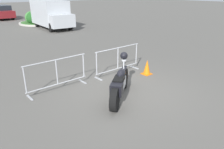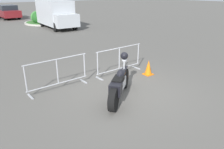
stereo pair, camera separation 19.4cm
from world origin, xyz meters
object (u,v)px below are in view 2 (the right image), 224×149
object	(u,v)px
parked_car_maroon	(8,12)
traffic_cone	(148,68)
motorcycle	(120,83)
crowd_barrier_far	(119,60)
delivery_van	(56,13)
crowd_barrier_near	(58,74)

from	to	relation	value
parked_car_maroon	traffic_cone	bearing A→B (deg)	178.89
motorcycle	crowd_barrier_far	bearing A→B (deg)	12.20
crowd_barrier_far	delivery_van	bearing A→B (deg)	79.13
traffic_cone	crowd_barrier_near	bearing A→B (deg)	167.13
delivery_van	crowd_barrier_far	bearing A→B (deg)	-10.34
motorcycle	traffic_cone	xyz separation A→B (m)	(2.14, 0.93, -0.20)
crowd_barrier_near	parked_car_maroon	bearing A→B (deg)	82.44
crowd_barrier_near	crowd_barrier_far	bearing A→B (deg)	0.00
crowd_barrier_near	traffic_cone	world-z (taller)	crowd_barrier_near
crowd_barrier_far	delivery_van	world-z (taller)	delivery_van
crowd_barrier_near	traffic_cone	distance (m)	3.53
traffic_cone	motorcycle	bearing A→B (deg)	-156.57
delivery_van	traffic_cone	xyz separation A→B (m)	(-1.50, -13.03, -0.95)
crowd_barrier_far	motorcycle	bearing A→B (deg)	-126.96
delivery_van	motorcycle	bearing A→B (deg)	-14.09
crowd_barrier_near	parked_car_maroon	world-z (taller)	parked_car_maroon
parked_car_maroon	traffic_cone	size ratio (longest dim) A/B	7.74
parked_car_maroon	traffic_cone	xyz separation A→B (m)	(0.54, -22.57, -0.48)
crowd_barrier_near	crowd_barrier_far	world-z (taller)	same
crowd_barrier_near	traffic_cone	bearing A→B (deg)	-12.87
crowd_barrier_near	delivery_van	distance (m)	13.21
crowd_barrier_far	traffic_cone	size ratio (longest dim) A/B	3.72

